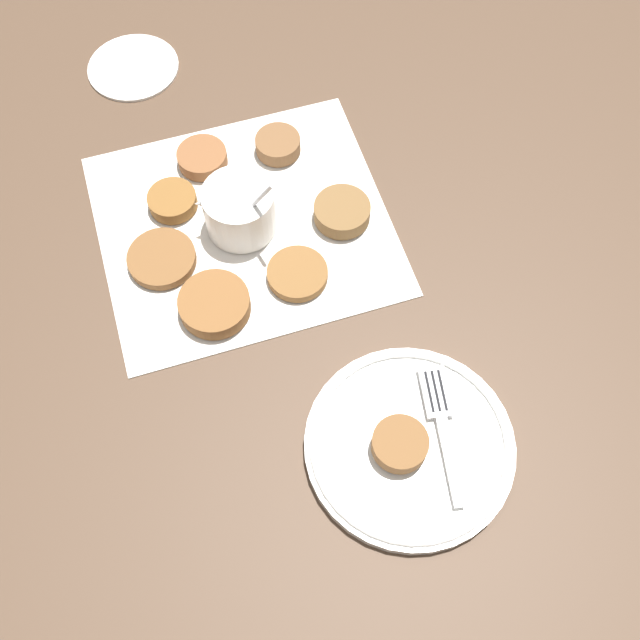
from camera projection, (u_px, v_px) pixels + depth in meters
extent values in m
plane|color=#4C3828|center=(223.00, 243.00, 0.92)|extent=(4.00, 4.00, 0.00)
cube|color=silver|center=(244.00, 224.00, 0.93)|extent=(0.40, 0.38, 0.00)
cylinder|color=white|center=(240.00, 210.00, 0.90)|extent=(0.09, 0.09, 0.06)
cylinder|color=#C65123|center=(241.00, 216.00, 0.91)|extent=(0.07, 0.07, 0.03)
cone|color=white|center=(203.00, 203.00, 0.88)|extent=(0.02, 0.02, 0.02)
cylinder|color=silver|center=(256.00, 202.00, 0.86)|extent=(0.05, 0.05, 0.11)
cylinder|color=brown|center=(214.00, 304.00, 0.87)|extent=(0.08, 0.08, 0.02)
cylinder|color=brown|center=(278.00, 145.00, 0.97)|extent=(0.06, 0.06, 0.02)
cylinder|color=brown|center=(162.00, 259.00, 0.90)|extent=(0.08, 0.08, 0.01)
cylinder|color=brown|center=(202.00, 158.00, 0.97)|extent=(0.06, 0.06, 0.02)
cylinder|color=brown|center=(172.00, 201.00, 0.93)|extent=(0.06, 0.06, 0.02)
cylinder|color=brown|center=(342.00, 212.00, 0.92)|extent=(0.07, 0.07, 0.02)
cylinder|color=brown|center=(297.00, 274.00, 0.89)|extent=(0.07, 0.07, 0.01)
cylinder|color=white|center=(409.00, 446.00, 0.80)|extent=(0.22, 0.22, 0.01)
torus|color=white|center=(410.00, 443.00, 0.79)|extent=(0.21, 0.21, 0.01)
cylinder|color=brown|center=(400.00, 444.00, 0.77)|extent=(0.06, 0.06, 0.02)
cube|color=silver|center=(450.00, 461.00, 0.77)|extent=(0.01, 0.10, 0.00)
cube|color=silver|center=(436.00, 392.00, 0.81)|extent=(0.03, 0.06, 0.00)
cube|color=black|center=(442.00, 390.00, 0.81)|extent=(0.00, 0.05, 0.00)
cube|color=black|center=(436.00, 391.00, 0.81)|extent=(0.00, 0.05, 0.00)
cube|color=black|center=(429.00, 392.00, 0.81)|extent=(0.00, 0.05, 0.00)
cylinder|color=white|center=(133.00, 66.00, 1.05)|extent=(0.13, 0.13, 0.01)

